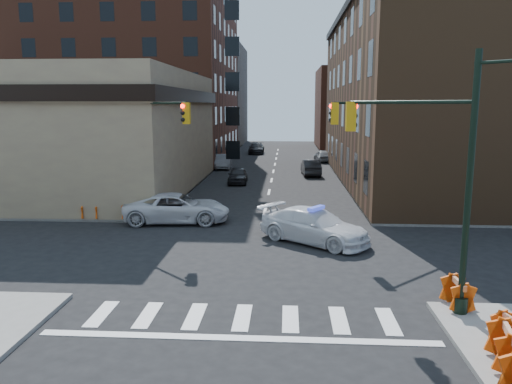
# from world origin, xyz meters

# --- Properties ---
(ground) EXTENTS (140.00, 140.00, 0.00)m
(ground) POSITION_xyz_m (0.00, 0.00, 0.00)
(ground) COLOR black
(ground) RESTS_ON ground
(sidewalk_nw) EXTENTS (34.00, 54.50, 0.15)m
(sidewalk_nw) POSITION_xyz_m (-23.00, 32.75, 0.07)
(sidewalk_nw) COLOR gray
(sidewalk_nw) RESTS_ON ground
(sidewalk_ne) EXTENTS (34.00, 54.50, 0.15)m
(sidewalk_ne) POSITION_xyz_m (23.00, 32.75, 0.07)
(sidewalk_ne) COLOR gray
(sidewalk_ne) RESTS_ON ground
(bank_building) EXTENTS (22.00, 22.00, 9.00)m
(bank_building) POSITION_xyz_m (-17.00, 16.50, 4.50)
(bank_building) COLOR #938360
(bank_building) RESTS_ON ground
(apartment_block) EXTENTS (25.00, 25.00, 24.00)m
(apartment_block) POSITION_xyz_m (-18.50, 40.00, 12.00)
(apartment_block) COLOR #582A1B
(apartment_block) RESTS_ON ground
(commercial_row_ne) EXTENTS (14.00, 34.00, 14.00)m
(commercial_row_ne) POSITION_xyz_m (13.00, 22.50, 7.00)
(commercial_row_ne) COLOR #523620
(commercial_row_ne) RESTS_ON ground
(filler_nw) EXTENTS (20.00, 18.00, 16.00)m
(filler_nw) POSITION_xyz_m (-16.00, 62.00, 8.00)
(filler_nw) COLOR brown
(filler_nw) RESTS_ON ground
(filler_ne) EXTENTS (16.00, 16.00, 12.00)m
(filler_ne) POSITION_xyz_m (14.00, 58.00, 6.00)
(filler_ne) COLOR #582A1B
(filler_ne) RESTS_ON ground
(signal_pole_se) EXTENTS (5.40, 5.27, 8.00)m
(signal_pole_se) POSITION_xyz_m (6.04, -5.52, 4.61)
(signal_pole_se) COLOR black
(signal_pole_se) RESTS_ON sidewalk_se
(signal_pole_nw) EXTENTS (3.58, 3.67, 8.00)m
(signal_pole_nw) POSITION_xyz_m (-5.85, 5.34, 4.34)
(signal_pole_nw) COLOR black
(signal_pole_nw) RESTS_ON sidewalk_nw
(signal_pole_ne) EXTENTS (3.67, 3.58, 8.00)m
(signal_pole_ne) POSITION_xyz_m (5.84, 5.35, 4.34)
(signal_pole_ne) COLOR black
(signal_pole_ne) RESTS_ON sidewalk_ne
(tree_ne_near) EXTENTS (3.00, 3.00, 4.85)m
(tree_ne_near) POSITION_xyz_m (7.50, 26.00, 3.49)
(tree_ne_near) COLOR black
(tree_ne_near) RESTS_ON sidewalk_ne
(tree_ne_far) EXTENTS (3.00, 3.00, 4.85)m
(tree_ne_far) POSITION_xyz_m (7.50, 34.00, 3.49)
(tree_ne_far) COLOR black
(tree_ne_far) RESTS_ON sidewalk_ne
(police_car) EXTENTS (5.87, 5.17, 1.63)m
(police_car) POSITION_xyz_m (2.69, 2.05, 0.81)
(police_car) COLOR white
(police_car) RESTS_ON ground
(pickup) EXTENTS (6.12, 3.23, 1.64)m
(pickup) POSITION_xyz_m (-4.82, 5.80, 0.82)
(pickup) COLOR silver
(pickup) RESTS_ON ground
(parked_car_wnear) EXTENTS (1.75, 3.99, 1.34)m
(parked_car_wnear) POSITION_xyz_m (-2.80, 20.21, 0.67)
(parked_car_wnear) COLOR black
(parked_car_wnear) RESTS_ON ground
(parked_car_wfar) EXTENTS (1.80, 4.50, 1.46)m
(parked_car_wfar) POSITION_xyz_m (-5.28, 30.03, 0.73)
(parked_car_wfar) COLOR gray
(parked_car_wfar) RESTS_ON ground
(parked_car_wdeep) EXTENTS (2.02, 4.93, 1.43)m
(parked_car_wdeep) POSITION_xyz_m (-2.83, 46.34, 0.72)
(parked_car_wdeep) COLOR black
(parked_car_wdeep) RESTS_ON ground
(parked_car_enear) EXTENTS (1.85, 4.58, 1.48)m
(parked_car_enear) POSITION_xyz_m (3.58, 25.44, 0.74)
(parked_car_enear) COLOR black
(parked_car_enear) RESTS_ON ground
(parked_car_efar) EXTENTS (2.07, 4.15, 1.36)m
(parked_car_efar) POSITION_xyz_m (5.50, 36.94, 0.68)
(parked_car_efar) COLOR gray
(parked_car_efar) RESTS_ON ground
(pedestrian_a) EXTENTS (0.75, 0.68, 1.71)m
(pedestrian_a) POSITION_xyz_m (-6.96, 6.67, 1.00)
(pedestrian_a) COLOR black
(pedestrian_a) RESTS_ON sidewalk_nw
(pedestrian_b) EXTENTS (1.04, 0.89, 1.88)m
(pedestrian_b) POSITION_xyz_m (-11.17, 6.00, 1.09)
(pedestrian_b) COLOR black
(pedestrian_b) RESTS_ON sidewalk_nw
(pedestrian_c) EXTENTS (1.22, 0.99, 1.94)m
(pedestrian_c) POSITION_xyz_m (-12.08, 7.16, 1.12)
(pedestrian_c) COLOR black
(pedestrian_c) RESTS_ON sidewalk_nw
(barrel_road) EXTENTS (0.65, 0.65, 0.91)m
(barrel_road) POSITION_xyz_m (2.99, 2.58, 0.46)
(barrel_road) COLOR #BF5908
(barrel_road) RESTS_ON ground
(barrel_bank) EXTENTS (0.75, 0.75, 1.09)m
(barrel_bank) POSITION_xyz_m (-5.32, 5.60, 0.54)
(barrel_bank) COLOR #C86309
(barrel_bank) RESTS_ON ground
(barricade_se_a) EXTENTS (0.66, 1.24, 0.92)m
(barricade_se_a) POSITION_xyz_m (6.85, -5.88, 0.61)
(barricade_se_a) COLOR red
(barricade_se_a) RESTS_ON sidewalk_se
(barricade_se_b) EXTENTS (0.89, 1.41, 0.98)m
(barricade_se_b) POSITION_xyz_m (6.87, -9.50, 0.64)
(barricade_se_b) COLOR red
(barricade_se_b) RESTS_ON sidewalk_se
(barricade_se_c) EXTENTS (0.78, 1.20, 0.83)m
(barricade_se_c) POSITION_xyz_m (7.39, -8.54, 0.56)
(barricade_se_c) COLOR #D24609
(barricade_se_c) RESTS_ON sidewalk_se
(barricade_nw_a) EXTENTS (1.28, 0.76, 0.91)m
(barricade_nw_a) POSITION_xyz_m (-7.35, 5.70, 0.61)
(barricade_nw_a) COLOR #C76509
(barricade_nw_a) RESTS_ON sidewalk_nw
(barricade_nw_b) EXTENTS (1.10, 0.59, 0.81)m
(barricade_nw_b) POSITION_xyz_m (-9.79, 5.70, 0.55)
(barricade_nw_b) COLOR orange
(barricade_nw_b) RESTS_ON sidewalk_nw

